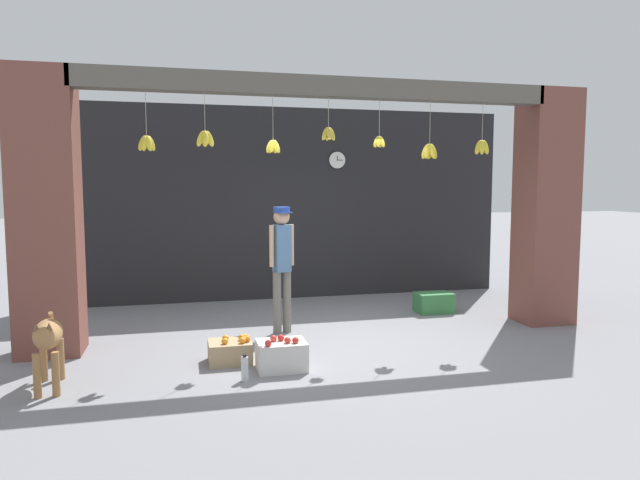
% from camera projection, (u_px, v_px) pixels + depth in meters
% --- Properties ---
extents(ground_plane, '(60.00, 60.00, 0.00)m').
position_uv_depth(ground_plane, '(328.00, 342.00, 7.05)').
color(ground_plane, gray).
extents(shop_back_wall, '(7.73, 0.12, 3.23)m').
position_uv_depth(shop_back_wall, '(286.00, 204.00, 9.69)').
color(shop_back_wall, '#232326').
rests_on(shop_back_wall, ground_plane).
extents(shop_pillar_left, '(0.70, 0.60, 3.23)m').
position_uv_depth(shop_pillar_left, '(46.00, 213.00, 6.42)').
color(shop_pillar_left, brown).
rests_on(shop_pillar_left, ground_plane).
extents(shop_pillar_right, '(0.70, 0.60, 3.23)m').
position_uv_depth(shop_pillar_right, '(546.00, 208.00, 7.95)').
color(shop_pillar_right, brown).
rests_on(shop_pillar_right, ground_plane).
extents(storefront_awning, '(5.83, 0.28, 0.98)m').
position_uv_depth(storefront_awning, '(327.00, 92.00, 6.88)').
color(storefront_awning, '#5B564C').
extents(dog, '(0.32, 0.93, 0.72)m').
position_uv_depth(dog, '(48.00, 339.00, 5.35)').
color(dog, '#9E7042').
rests_on(dog, ground_plane).
extents(shopkeeper, '(0.33, 0.29, 1.65)m').
position_uv_depth(shopkeeper, '(282.00, 259.00, 7.39)').
color(shopkeeper, '#6B665B').
rests_on(shopkeeper, ground_plane).
extents(fruit_crate_oranges, '(0.46, 0.40, 0.30)m').
position_uv_depth(fruit_crate_oranges, '(230.00, 351.00, 6.22)').
color(fruit_crate_oranges, tan).
rests_on(fruit_crate_oranges, ground_plane).
extents(fruit_crate_apples, '(0.51, 0.40, 0.36)m').
position_uv_depth(fruit_crate_apples, '(281.00, 355.00, 5.98)').
color(fruit_crate_apples, silver).
rests_on(fruit_crate_apples, ground_plane).
extents(produce_box_green, '(0.54, 0.37, 0.30)m').
position_uv_depth(produce_box_green, '(434.00, 303.00, 8.67)').
color(produce_box_green, '#387A42').
rests_on(produce_box_green, ground_plane).
extents(water_bottle, '(0.07, 0.07, 0.27)m').
position_uv_depth(water_bottle, '(245.00, 368.00, 5.63)').
color(water_bottle, silver).
rests_on(water_bottle, ground_plane).
extents(wall_clock, '(0.30, 0.03, 0.30)m').
position_uv_depth(wall_clock, '(337.00, 160.00, 9.76)').
color(wall_clock, black).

